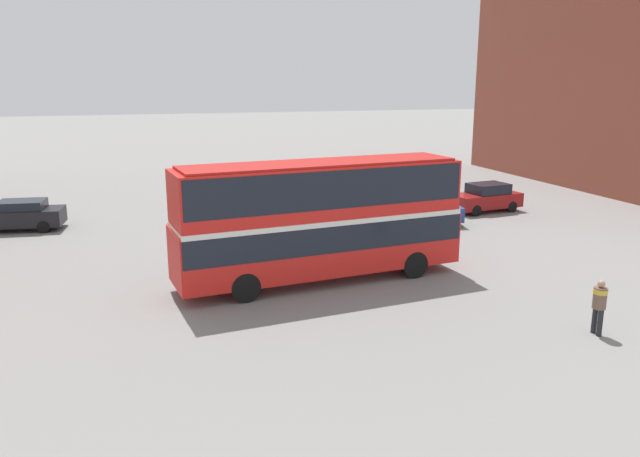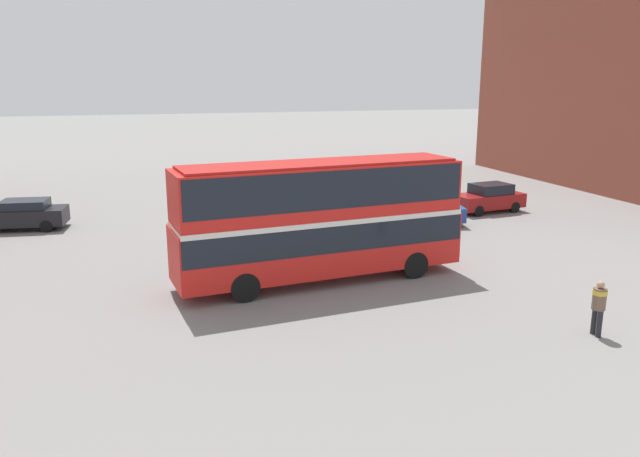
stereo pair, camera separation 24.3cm
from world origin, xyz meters
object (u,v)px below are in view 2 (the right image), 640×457
(pedestrian_foreground, at_px, (599,302))
(parked_car_kerb_near, at_px, (489,198))
(parked_car_kerb_far, at_px, (421,211))
(parked_car_side_street, at_px, (23,214))
(double_decker_bus, at_px, (320,214))

(pedestrian_foreground, relative_size, parked_car_kerb_near, 0.40)
(parked_car_kerb_far, xyz_separation_m, parked_car_side_street, (-20.37, 5.38, -0.01))
(pedestrian_foreground, bearing_deg, parked_car_kerb_near, -106.61)
(parked_car_kerb_near, distance_m, parked_car_kerb_far, 5.80)
(parked_car_side_street, bearing_deg, parked_car_kerb_far, 172.49)
(double_decker_bus, distance_m, parked_car_kerb_far, 11.06)
(pedestrian_foreground, relative_size, parked_car_kerb_far, 0.38)
(pedestrian_foreground, relative_size, parked_car_side_street, 0.39)
(parked_car_kerb_far, bearing_deg, parked_car_kerb_near, 32.34)
(double_decker_bus, relative_size, pedestrian_foreground, 6.48)
(pedestrian_foreground, bearing_deg, parked_car_kerb_far, -90.20)
(parked_car_kerb_near, xyz_separation_m, parked_car_side_street, (-25.79, 3.32, -0.03))
(double_decker_bus, bearing_deg, pedestrian_foreground, -54.97)
(pedestrian_foreground, distance_m, parked_car_kerb_near, 18.42)
(double_decker_bus, bearing_deg, parked_car_side_street, 128.38)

